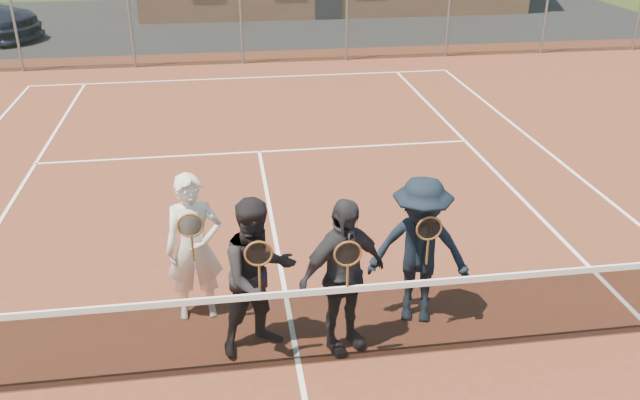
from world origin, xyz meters
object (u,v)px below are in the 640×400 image
(tennis_net, at_px, (298,325))
(player_d, at_px, (420,251))
(player_a, at_px, (194,248))
(player_b, at_px, (258,276))
(player_c, at_px, (343,276))

(tennis_net, relative_size, player_d, 6.49)
(player_a, height_order, player_d, same)
(tennis_net, distance_m, player_b, 0.67)
(player_b, distance_m, player_c, 0.89)
(player_a, bearing_deg, player_c, -28.54)
(player_d, bearing_deg, player_b, -171.46)
(tennis_net, bearing_deg, player_a, 133.30)
(tennis_net, distance_m, player_a, 1.59)
(player_a, bearing_deg, player_d, -9.96)
(player_a, xyz_separation_m, player_c, (1.57, -0.86, -0.00))
(player_d, bearing_deg, player_c, -156.92)
(player_c, relative_size, player_d, 1.00)
(player_b, bearing_deg, player_d, 8.54)
(player_a, bearing_deg, player_b, -46.40)
(player_a, relative_size, player_b, 1.00)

